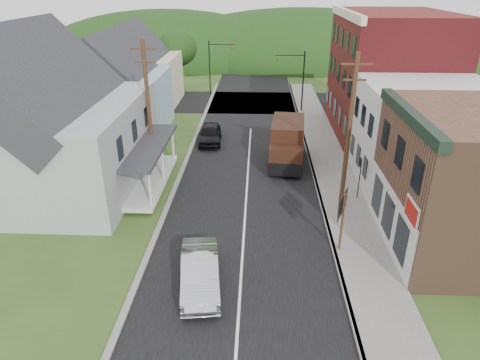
# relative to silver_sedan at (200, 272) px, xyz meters

# --- Properties ---
(ground) EXTENTS (120.00, 120.00, 0.00)m
(ground) POSITION_rel_silver_sedan_xyz_m (1.76, 3.84, -0.76)
(ground) COLOR #2D4719
(ground) RESTS_ON ground
(road) EXTENTS (9.00, 90.00, 0.02)m
(road) POSITION_rel_silver_sedan_xyz_m (1.76, 13.84, -0.76)
(road) COLOR black
(road) RESTS_ON ground
(cross_road) EXTENTS (60.00, 9.00, 0.02)m
(cross_road) POSITION_rel_silver_sedan_xyz_m (1.76, 30.84, -0.76)
(cross_road) COLOR black
(cross_road) RESTS_ON ground
(sidewalk_right) EXTENTS (2.80, 55.00, 0.15)m
(sidewalk_right) POSITION_rel_silver_sedan_xyz_m (7.66, 11.84, -0.68)
(sidewalk_right) COLOR slate
(sidewalk_right) RESTS_ON ground
(curb_right) EXTENTS (0.20, 55.00, 0.15)m
(curb_right) POSITION_rel_silver_sedan_xyz_m (6.31, 11.84, -0.68)
(curb_right) COLOR slate
(curb_right) RESTS_ON ground
(curb_left) EXTENTS (0.30, 55.00, 0.12)m
(curb_left) POSITION_rel_silver_sedan_xyz_m (-2.89, 11.84, -0.70)
(curb_left) COLOR slate
(curb_left) RESTS_ON ground
(storefront_tan) EXTENTS (8.00, 8.00, 7.00)m
(storefront_tan) POSITION_rel_silver_sedan_xyz_m (13.06, 3.84, 2.74)
(storefront_tan) COLOR brown
(storefront_tan) RESTS_ON ground
(storefront_white) EXTENTS (8.00, 7.00, 6.50)m
(storefront_white) POSITION_rel_silver_sedan_xyz_m (13.06, 11.34, 2.49)
(storefront_white) COLOR silver
(storefront_white) RESTS_ON ground
(storefront_red) EXTENTS (8.00, 12.00, 10.00)m
(storefront_red) POSITION_rel_silver_sedan_xyz_m (13.06, 20.84, 4.24)
(storefront_red) COLOR maroon
(storefront_red) RESTS_ON ground
(house_gray) EXTENTS (10.20, 12.24, 8.35)m
(house_gray) POSITION_rel_silver_sedan_xyz_m (-10.24, 9.84, 3.48)
(house_gray) COLOR #97999B
(house_gray) RESTS_ON ground
(house_blue) EXTENTS (7.14, 8.16, 7.28)m
(house_blue) POSITION_rel_silver_sedan_xyz_m (-9.24, 20.84, 2.93)
(house_blue) COLOR #9BBDD3
(house_blue) RESTS_ON ground
(house_cream) EXTENTS (7.14, 8.16, 7.28)m
(house_cream) POSITION_rel_silver_sedan_xyz_m (-9.74, 29.84, 2.93)
(house_cream) COLOR beige
(house_cream) RESTS_ON ground
(utility_pole_right) EXTENTS (1.60, 0.26, 9.00)m
(utility_pole_right) POSITION_rel_silver_sedan_xyz_m (7.36, 7.34, 3.90)
(utility_pole_right) COLOR #472D19
(utility_pole_right) RESTS_ON ground
(utility_pole_left) EXTENTS (1.60, 0.26, 9.00)m
(utility_pole_left) POSITION_rel_silver_sedan_xyz_m (-4.74, 11.84, 3.90)
(utility_pole_left) COLOR #472D19
(utility_pole_left) RESTS_ON ground
(traffic_signal_right) EXTENTS (2.87, 0.20, 6.00)m
(traffic_signal_right) POSITION_rel_silver_sedan_xyz_m (6.06, 27.34, 3.00)
(traffic_signal_right) COLOR black
(traffic_signal_right) RESTS_ON ground
(traffic_signal_left) EXTENTS (2.87, 0.20, 6.00)m
(traffic_signal_left) POSITION_rel_silver_sedan_xyz_m (-2.54, 34.34, 3.00)
(traffic_signal_left) COLOR black
(traffic_signal_left) RESTS_ON ground
(tree_left_b) EXTENTS (4.80, 4.80, 6.94)m
(tree_left_b) POSITION_rel_silver_sedan_xyz_m (-15.24, 15.84, 4.13)
(tree_left_b) COLOR #382616
(tree_left_b) RESTS_ON ground
(tree_left_c) EXTENTS (5.80, 5.80, 8.41)m
(tree_left_c) POSITION_rel_silver_sedan_xyz_m (-17.24, 23.84, 5.18)
(tree_left_c) COLOR #382616
(tree_left_c) RESTS_ON ground
(tree_left_d) EXTENTS (4.80, 4.80, 6.94)m
(tree_left_d) POSITION_rel_silver_sedan_xyz_m (-7.24, 35.84, 4.13)
(tree_left_d) COLOR #382616
(tree_left_d) RESTS_ON ground
(forested_ridge) EXTENTS (90.00, 30.00, 16.00)m
(forested_ridge) POSITION_rel_silver_sedan_xyz_m (1.76, 58.84, -0.76)
(forested_ridge) COLOR black
(forested_ridge) RESTS_ON ground
(silver_sedan) EXTENTS (2.21, 4.78, 1.52)m
(silver_sedan) POSITION_rel_silver_sedan_xyz_m (0.00, 0.00, 0.00)
(silver_sedan) COLOR #BCBCC1
(silver_sedan) RESTS_ON ground
(dark_sedan) EXTENTS (1.99, 4.46, 1.49)m
(dark_sedan) POSITION_rel_silver_sedan_xyz_m (-1.50, 18.08, -0.01)
(dark_sedan) COLOR black
(dark_sedan) RESTS_ON ground
(delivery_van) EXTENTS (2.76, 5.76, 3.12)m
(delivery_van) POSITION_rel_silver_sedan_xyz_m (4.53, 13.96, 0.82)
(delivery_van) COLOR black
(delivery_van) RESTS_ON ground
(route_sign_cluster) EXTENTS (0.74, 1.65, 3.08)m
(route_sign_cluster) POSITION_rel_silver_sedan_xyz_m (6.52, 2.97, 1.39)
(route_sign_cluster) COLOR #472D19
(route_sign_cluster) RESTS_ON sidewalk_right
(warning_sign) EXTENTS (0.12, 0.76, 2.75)m
(warning_sign) POSITION_rel_silver_sedan_xyz_m (8.54, 8.47, 1.15)
(warning_sign) COLOR black
(warning_sign) RESTS_ON sidewalk_right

